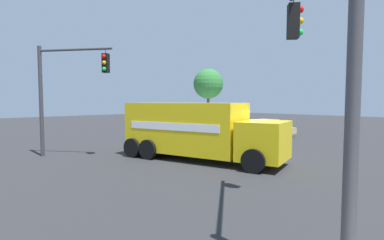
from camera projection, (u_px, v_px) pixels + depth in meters
name	position (u px, v px, depth m)	size (l,w,h in m)	color
ground_plane	(242.00, 157.00, 15.26)	(100.00, 100.00, 0.00)	#2B2B2D
sidewalk_corner_near	(218.00, 127.00, 32.49)	(10.56, 10.56, 0.14)	#B2ADA0
delivery_truck	(197.00, 130.00, 14.41)	(4.61, 8.45, 2.85)	yellow
traffic_light_primary	(323.00, 39.00, 5.42)	(3.63, 2.92, 5.98)	#38383D
traffic_light_secondary	(63.00, 84.00, 14.91)	(2.54, 3.42, 5.81)	#38383D
pickup_tan	(263.00, 127.00, 24.66)	(2.25, 5.20, 1.38)	tan
pedestrian_near_corner	(231.00, 118.00, 32.05)	(0.53, 0.26, 1.64)	navy
picket_fence_run	(188.00, 120.00, 36.07)	(6.58, 0.05, 0.95)	silver
shade_tree_near	(208.00, 84.00, 35.05)	(3.63, 3.63, 6.75)	brown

